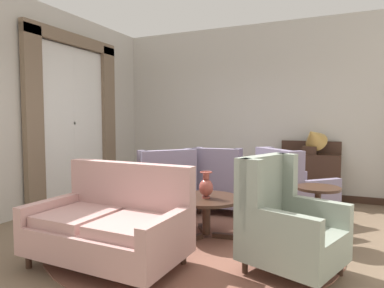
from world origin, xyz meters
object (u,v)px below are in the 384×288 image
porcelain_vase (206,186)px  side_table (318,210)px  settee (111,225)px  armchair_near_window (292,190)px  armchair_far_left (221,185)px  sideboard (309,174)px  armchair_foreground_right (285,224)px  coffee_table (206,205)px  armchair_back_corner (162,188)px  gramophone (313,139)px

porcelain_vase → side_table: 1.32m
settee → side_table: bearing=39.4°
armchair_near_window → side_table: size_ratio=1.79×
armchair_far_left → sideboard: bearing=-138.1°
porcelain_vase → armchair_foreground_right: bearing=-27.9°
coffee_table → armchair_foreground_right: (1.03, -0.58, 0.05)m
settee → armchair_back_corner: 1.75m
coffee_table → armchair_back_corner: size_ratio=0.71×
porcelain_vase → settee: bearing=-119.5°
settee → armchair_near_window: (1.44, 2.33, 0.03)m
coffee_table → gramophone: (1.03, 2.36, 0.72)m
sideboard → armchair_far_left: bearing=-134.3°
porcelain_vase → settee: settee is taller
armchair_near_window → side_table: 1.00m
porcelain_vase → sideboard: bearing=68.8°
porcelain_vase → armchair_near_window: (0.83, 1.26, -0.22)m
gramophone → settee: bearing=-115.1°
coffee_table → armchair_near_window: size_ratio=0.70×
side_table → porcelain_vase: bearing=-164.4°
armchair_back_corner → sideboard: bearing=174.1°
settee → side_table: size_ratio=2.30×
armchair_far_left → side_table: size_ratio=1.51×
sideboard → gramophone: (0.05, -0.09, 0.64)m
armchair_back_corner → side_table: size_ratio=1.76×
armchair_near_window → armchair_foreground_right: bearing=140.7°
side_table → sideboard: (-0.28, 2.15, 0.08)m
settee → armchair_foreground_right: (1.62, 0.53, 0.06)m
armchair_far_left → gramophone: size_ratio=1.75×
armchair_far_left → gramophone: 1.84m
porcelain_vase → armchair_near_window: armchair_near_window is taller
side_table → sideboard: bearing=97.5°
coffee_table → armchair_back_corner: bearing=147.7°
armchair_near_window → sideboard: bearing=-51.3°
armchair_foreground_right → side_table: (0.24, 0.89, -0.05)m
porcelain_vase → sideboard: (0.97, 2.50, -0.16)m
gramophone → armchair_near_window: bearing=-99.3°
armchair_foreground_right → sideboard: (-0.05, 3.03, 0.03)m
settee → side_table: settee is taller
armchair_far_left → armchair_back_corner: bearing=36.1°
armchair_foreground_right → armchair_far_left: bearing=54.5°
armchair_far_left → porcelain_vase: bearing=97.0°
armchair_near_window → gramophone: bearing=-54.3°
coffee_table → settee: size_ratio=0.54×
porcelain_vase → armchair_back_corner: size_ratio=0.27×
armchair_far_left → armchair_back_corner: (-0.73, -0.61, 0.00)m
coffee_table → settee: 1.25m
side_table → armchair_back_corner: bearing=172.4°
settee → gramophone: gramophone is taller
armchair_foreground_right → sideboard: size_ratio=1.02×
armchair_near_window → armchair_back_corner: bearing=63.8°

